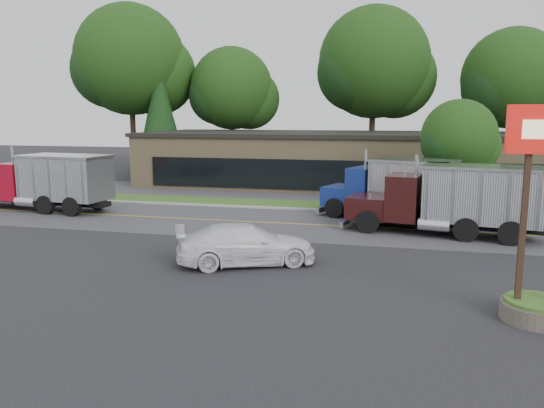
{
  "coord_description": "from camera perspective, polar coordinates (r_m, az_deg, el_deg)",
  "views": [
    {
      "loc": [
        6.61,
        -17.93,
        5.66
      ],
      "look_at": [
        1.24,
        4.51,
        1.8
      ],
      "focal_mm": 35.0,
      "sensor_mm": 36.0,
      "label": 1
    }
  ],
  "objects": [
    {
      "name": "ground",
      "position": [
        19.93,
        -6.55,
        -7.07
      ],
      "size": [
        140.0,
        140.0,
        0.0
      ],
      "primitive_type": "plane",
      "color": "#303035",
      "rests_on": "ground"
    },
    {
      "name": "tree_far_b",
      "position": [
        54.63,
        -4.18,
        11.89
      ],
      "size": [
        8.75,
        8.23,
        12.47
      ],
      "color": "#382619",
      "rests_on": "ground"
    },
    {
      "name": "tree_far_c",
      "position": [
        52.3,
        11.09,
        14.15
      ],
      "size": [
        11.05,
        10.4,
        15.76
      ],
      "color": "#382619",
      "rests_on": "ground"
    },
    {
      "name": "road",
      "position": [
        28.3,
        -0.32,
        -2.04
      ],
      "size": [
        60.0,
        8.0,
        0.02
      ],
      "primitive_type": "cube",
      "color": "#4F4F54",
      "rests_on": "ground"
    },
    {
      "name": "strip_mall",
      "position": [
        44.32,
        7.48,
        4.68
      ],
      "size": [
        32.0,
        12.0,
        4.0
      ],
      "primitive_type": "cube",
      "color": "tan",
      "rests_on": "ground"
    },
    {
      "name": "dump_truck_maroon",
      "position": [
        26.47,
        18.96,
        0.61
      ],
      "size": [
        9.19,
        3.98,
        3.36
      ],
      "rotation": [
        0.0,
        0.0,
        2.97
      ],
      "color": "black",
      "rests_on": "ground"
    },
    {
      "name": "bilo_sign",
      "position": [
        16.32,
        26.95,
        -4.43
      ],
      "size": [
        2.2,
        1.9,
        5.95
      ],
      "color": "#6B6054",
      "rests_on": "ground"
    },
    {
      "name": "center_line",
      "position": [
        28.3,
        -0.32,
        -2.04
      ],
      "size": [
        60.0,
        0.12,
        0.01
      ],
      "primitive_type": "cube",
      "color": "gold",
      "rests_on": "ground"
    },
    {
      "name": "tree_far_d",
      "position": [
        51.99,
        24.56,
        11.72
      ],
      "size": [
        9.27,
        8.73,
        13.22
      ],
      "color": "#382619",
      "rests_on": "ground"
    },
    {
      "name": "dump_truck_red",
      "position": [
        34.39,
        -22.85,
        2.32
      ],
      "size": [
        9.07,
        3.5,
        3.36
      ],
      "rotation": [
        0.0,
        0.0,
        3.04
      ],
      "color": "black",
      "rests_on": "ground"
    },
    {
      "name": "tree_far_a",
      "position": [
        56.84,
        -14.76,
        14.23
      ],
      "size": [
        11.7,
        11.01,
        16.69
      ],
      "color": "#382619",
      "rests_on": "ground"
    },
    {
      "name": "rally_car",
      "position": [
        20.44,
        -2.81,
        -4.35
      ],
      "size": [
        5.74,
        4.17,
        1.54
      ],
      "primitive_type": "imported",
      "rotation": [
        0.0,
        0.0,
        2.0
      ],
      "color": "white",
      "rests_on": "ground"
    },
    {
      "name": "dump_truck_blue",
      "position": [
        29.41,
        13.08,
        1.71
      ],
      "size": [
        7.51,
        4.79,
        3.36
      ],
      "rotation": [
        0.0,
        0.0,
        2.79
      ],
      "color": "black",
      "rests_on": "ground"
    },
    {
      "name": "tree_verge",
      "position": [
        33.19,
        19.57,
        6.47
      ],
      "size": [
        4.65,
        4.37,
        6.63
      ],
      "color": "#382619",
      "rests_on": "ground"
    },
    {
      "name": "far_parking",
      "position": [
        38.91,
        3.55,
        1.12
      ],
      "size": [
        60.0,
        7.0,
        0.02
      ],
      "primitive_type": "cube",
      "color": "#4F4F54",
      "rests_on": "ground"
    },
    {
      "name": "curb",
      "position": [
        32.32,
        1.46,
        -0.59
      ],
      "size": [
        60.0,
        0.3,
        0.12
      ],
      "primitive_type": "cube",
      "color": "#9E9E99",
      "rests_on": "ground"
    },
    {
      "name": "evergreen_left",
      "position": [
        52.99,
        -11.95,
        9.55
      ],
      "size": [
        4.72,
        4.72,
        10.73
      ],
      "color": "#382619",
      "rests_on": "ground"
    },
    {
      "name": "grass_verge",
      "position": [
        34.06,
        2.09,
        -0.07
      ],
      "size": [
        60.0,
        3.4,
        0.03
      ],
      "primitive_type": "cube",
      "color": "#345F20",
      "rests_on": "ground"
    }
  ]
}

